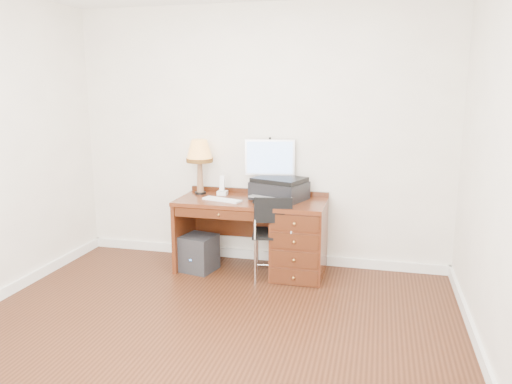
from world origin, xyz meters
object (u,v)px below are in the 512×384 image
(monitor, at_px, (270,161))
(equipment_box, at_px, (199,253))
(leg_lamp, at_px, (200,154))
(desk, at_px, (282,234))
(phone, at_px, (222,189))
(printer, at_px, (279,189))
(chair, at_px, (272,229))

(monitor, relative_size, equipment_box, 1.59)
(leg_lamp, xyz_separation_m, equipment_box, (0.08, -0.28, -0.99))
(desk, height_order, equipment_box, desk)
(leg_lamp, relative_size, phone, 2.78)
(monitor, xyz_separation_m, equipment_box, (-0.67, -0.37, -0.94))
(printer, distance_m, leg_lamp, 0.93)
(printer, xyz_separation_m, chair, (-0.01, -0.29, -0.34))
(desk, bearing_deg, monitor, 127.71)
(chair, bearing_deg, desk, 62.63)
(monitor, distance_m, phone, 0.59)
(phone, height_order, equipment_box, phone)
(printer, distance_m, chair, 0.45)
(leg_lamp, height_order, phone, leg_lamp)
(equipment_box, bearing_deg, leg_lamp, 117.48)
(leg_lamp, xyz_separation_m, chair, (0.86, -0.34, -0.65))
(desk, xyz_separation_m, leg_lamp, (-0.92, 0.15, 0.76))
(phone, xyz_separation_m, equipment_box, (-0.17, -0.28, -0.63))
(printer, height_order, chair, printer)
(printer, height_order, phone, printer)
(desk, relative_size, chair, 1.76)
(leg_lamp, bearing_deg, desk, -9.02)
(desk, height_order, chair, chair)
(monitor, bearing_deg, printer, -58.42)
(desk, xyz_separation_m, monitor, (-0.18, 0.23, 0.71))
(chair, distance_m, equipment_box, 0.85)
(printer, bearing_deg, leg_lamp, -164.24)
(leg_lamp, relative_size, equipment_box, 1.55)
(monitor, height_order, phone, monitor)
(monitor, bearing_deg, phone, 179.91)
(leg_lamp, relative_size, chair, 0.67)
(desk, bearing_deg, printer, 120.80)
(phone, bearing_deg, chair, -30.22)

